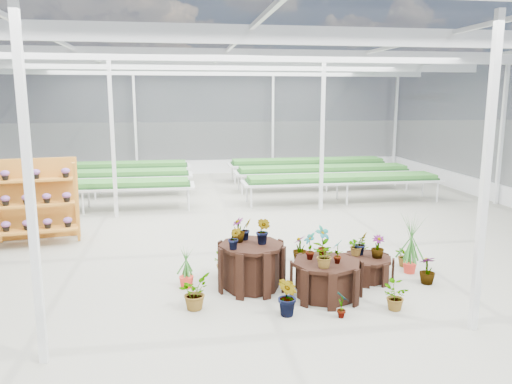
{
  "coord_description": "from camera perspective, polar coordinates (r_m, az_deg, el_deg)",
  "views": [
    {
      "loc": [
        -1.21,
        -10.26,
        3.36
      ],
      "look_at": [
        0.46,
        0.41,
        1.3
      ],
      "focal_mm": 35.0,
      "sensor_mm": 36.0,
      "label": 1
    }
  ],
  "objects": [
    {
      "name": "ground_plane",
      "position": [
        10.87,
        -2.07,
        -7.22
      ],
      "size": [
        24.0,
        24.0,
        0.0
      ],
      "primitive_type": "plane",
      "color": "gray",
      "rests_on": "ground"
    },
    {
      "name": "greenhouse_shell",
      "position": [
        10.39,
        -2.15,
        4.66
      ],
      "size": [
        18.0,
        24.0,
        4.5
      ],
      "primitive_type": null,
      "color": "white",
      "rests_on": "ground"
    },
    {
      "name": "steel_frame",
      "position": [
        10.39,
        -2.15,
        4.66
      ],
      "size": [
        18.0,
        24.0,
        4.5
      ],
      "primitive_type": null,
      "color": "silver",
      "rests_on": "ground"
    },
    {
      "name": "nursery_benches",
      "position": [
        17.75,
        -4.85,
        1.21
      ],
      "size": [
        16.0,
        7.0,
        0.84
      ],
      "primitive_type": null,
      "color": "silver",
      "rests_on": "ground"
    },
    {
      "name": "plinth_tall",
      "position": [
        8.96,
        -0.53,
        -8.46
      ],
      "size": [
        1.5,
        1.5,
        0.81
      ],
      "primitive_type": "cylinder",
      "rotation": [
        0.0,
        0.0,
        0.31
      ],
      "color": "black",
      "rests_on": "ground"
    },
    {
      "name": "plinth_mid",
      "position": [
        8.69,
        8.03,
        -9.83
      ],
      "size": [
        1.34,
        1.34,
        0.63
      ],
      "primitive_type": "cylinder",
      "rotation": [
        0.0,
        0.0,
        -0.13
      ],
      "color": "black",
      "rests_on": "ground"
    },
    {
      "name": "plinth_low",
      "position": [
        9.66,
        12.55,
        -8.48
      ],
      "size": [
        1.24,
        1.24,
        0.43
      ],
      "primitive_type": "cylinder",
      "rotation": [
        0.0,
        0.0,
        -0.39
      ],
      "color": "black",
      "rests_on": "ground"
    },
    {
      "name": "shelf_rack",
      "position": [
        12.6,
        -23.73,
        -1.05
      ],
      "size": [
        1.97,
        1.25,
        1.95
      ],
      "primitive_type": null,
      "rotation": [
        0.0,
        0.0,
        0.15
      ],
      "color": "#B97123",
      "rests_on": "ground"
    },
    {
      "name": "nursery_plants",
      "position": [
        9.18,
        6.74,
        -7.57
      ],
      "size": [
        4.84,
        3.08,
        1.34
      ],
      "color": "#31712A",
      "rests_on": "ground"
    }
  ]
}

